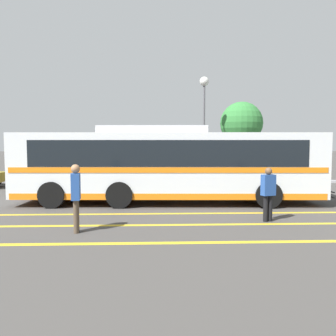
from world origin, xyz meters
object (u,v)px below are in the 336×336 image
object	(u,v)px
pedestrian_0	(268,191)
street_lamp	(204,102)
tree_0	(241,123)
transit_bus	(168,163)
parked_car_1	(85,174)
pedestrian_1	(76,193)

from	to	relation	value
pedestrian_0	street_lamp	world-z (taller)	street_lamp
pedestrian_0	tree_0	bearing A→B (deg)	-120.10
transit_bus	pedestrian_0	bearing A→B (deg)	43.32
parked_car_1	pedestrian_0	distance (m)	11.34
pedestrian_0	pedestrian_1	bearing A→B (deg)	-8.26
parked_car_1	tree_0	distance (m)	11.30
pedestrian_1	street_lamp	xyz separation A→B (m)	(5.23, 12.15, 4.06)
street_lamp	tree_0	world-z (taller)	street_lamp
parked_car_1	pedestrian_1	world-z (taller)	pedestrian_1
parked_car_1	tree_0	size ratio (longest dim) A/B	0.89
pedestrian_1	tree_0	size ratio (longest dim) A/B	0.35
parked_car_1	pedestrian_0	world-z (taller)	pedestrian_0
transit_bus	pedestrian_0	world-z (taller)	transit_bus
transit_bus	parked_car_1	distance (m)	6.84
street_lamp	pedestrian_0	bearing A→B (deg)	-87.95
tree_0	parked_car_1	bearing A→B (deg)	-156.50
parked_car_1	tree_0	bearing A→B (deg)	-71.10
parked_car_1	tree_0	xyz separation A→B (m)	(9.96, 4.33, 3.12)
pedestrian_0	tree_0	world-z (taller)	tree_0
pedestrian_0	pedestrian_1	distance (m)	5.73
tree_0	transit_bus	bearing A→B (deg)	-120.18
transit_bus	pedestrian_0	distance (m)	4.61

